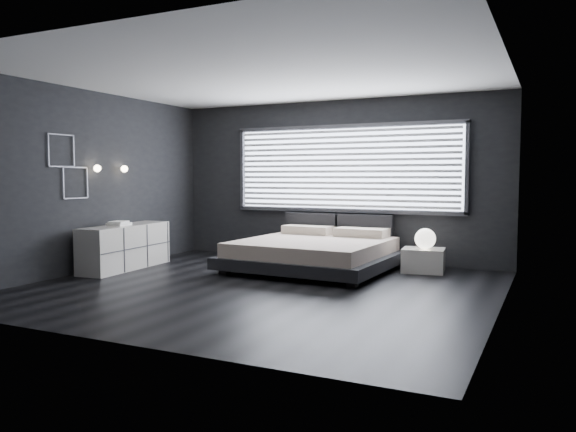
% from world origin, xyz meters
% --- Properties ---
extents(room, '(6.04, 6.00, 2.80)m').
position_xyz_m(room, '(0.00, 0.00, 1.40)').
color(room, black).
rests_on(room, ground).
extents(window, '(4.14, 0.09, 1.52)m').
position_xyz_m(window, '(0.20, 2.70, 1.61)').
color(window, white).
rests_on(window, ground).
extents(headboard, '(1.96, 0.16, 0.52)m').
position_xyz_m(headboard, '(0.10, 2.64, 0.57)').
color(headboard, black).
rests_on(headboard, ground).
extents(sconce_near, '(0.18, 0.11, 0.11)m').
position_xyz_m(sconce_near, '(-2.88, 0.05, 1.60)').
color(sconce_near, silver).
rests_on(sconce_near, ground).
extents(sconce_far, '(0.18, 0.11, 0.11)m').
position_xyz_m(sconce_far, '(-2.88, 0.65, 1.60)').
color(sconce_far, silver).
rests_on(sconce_far, ground).
extents(wall_art_upper, '(0.01, 0.48, 0.48)m').
position_xyz_m(wall_art_upper, '(-2.98, -0.55, 1.85)').
color(wall_art_upper, '#47474C').
rests_on(wall_art_upper, ground).
extents(wall_art_lower, '(0.01, 0.48, 0.48)m').
position_xyz_m(wall_art_lower, '(-2.98, -0.30, 1.38)').
color(wall_art_lower, '#47474C').
rests_on(wall_art_lower, ground).
extents(bed, '(2.50, 2.40, 0.62)m').
position_xyz_m(bed, '(0.10, 1.60, 0.29)').
color(bed, black).
rests_on(bed, ground).
extents(nightstand, '(0.68, 0.59, 0.36)m').
position_xyz_m(nightstand, '(1.70, 2.16, 0.18)').
color(nightstand, silver).
rests_on(nightstand, ground).
extents(orb_lamp, '(0.32, 0.32, 0.32)m').
position_xyz_m(orb_lamp, '(1.73, 2.12, 0.52)').
color(orb_lamp, white).
rests_on(orb_lamp, nightstand).
extents(dresser, '(0.62, 1.79, 0.70)m').
position_xyz_m(dresser, '(-2.68, 0.41, 0.35)').
color(dresser, silver).
rests_on(dresser, ground).
extents(book_stack, '(0.31, 0.38, 0.07)m').
position_xyz_m(book_stack, '(-2.69, 0.29, 0.74)').
color(book_stack, white).
rests_on(book_stack, dresser).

